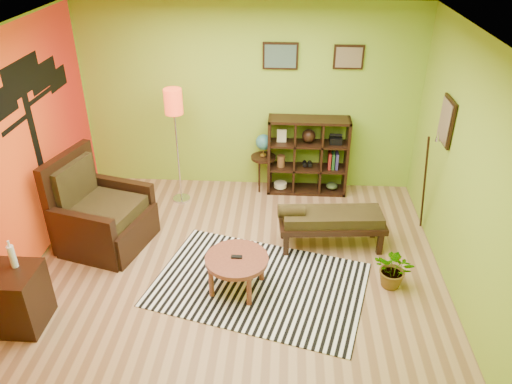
# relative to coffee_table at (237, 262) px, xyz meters

# --- Properties ---
(ground) EXTENTS (5.00, 5.00, 0.00)m
(ground) POSITION_rel_coffee_table_xyz_m (-0.05, 0.33, -0.38)
(ground) COLOR tan
(ground) RESTS_ON ground
(room_shell) EXTENTS (5.04, 4.54, 2.82)m
(room_shell) POSITION_rel_coffee_table_xyz_m (-0.15, 0.34, 1.42)
(room_shell) COLOR #8BB82F
(room_shell) RESTS_ON ground
(zebra_rug) EXTENTS (2.74, 2.15, 0.01)m
(zebra_rug) POSITION_rel_coffee_table_xyz_m (0.25, 0.07, -0.37)
(zebra_rug) COLOR white
(zebra_rug) RESTS_ON ground
(coffee_table) EXTENTS (0.72, 0.72, 0.46)m
(coffee_table) POSITION_rel_coffee_table_xyz_m (0.00, 0.00, 0.00)
(coffee_table) COLOR brown
(coffee_table) RESTS_ON ground
(armchair) EXTENTS (1.23, 1.22, 1.22)m
(armchair) POSITION_rel_coffee_table_xyz_m (-1.86, 0.81, -0.01)
(armchair) COLOR black
(armchair) RESTS_ON ground
(side_cabinet) EXTENTS (0.58, 0.53, 1.00)m
(side_cabinet) POSITION_rel_coffee_table_xyz_m (-2.25, -0.71, -0.03)
(side_cabinet) COLOR black
(side_cabinet) RESTS_ON ground
(floor_lamp) EXTENTS (0.26, 0.26, 1.73)m
(floor_lamp) POSITION_rel_coffee_table_xyz_m (-1.04, 1.97, 1.02)
(floor_lamp) COLOR silver
(floor_lamp) RESTS_ON ground
(globe_table) EXTENTS (0.38, 0.38, 0.92)m
(globe_table) POSITION_rel_coffee_table_xyz_m (0.18, 2.38, 0.32)
(globe_table) COLOR black
(globe_table) RESTS_ON ground
(cube_shelf) EXTENTS (1.20, 0.35, 1.20)m
(cube_shelf) POSITION_rel_coffee_table_xyz_m (0.86, 2.36, 0.22)
(cube_shelf) COLOR black
(cube_shelf) RESTS_ON ground
(bench) EXTENTS (1.40, 0.60, 0.63)m
(bench) POSITION_rel_coffee_table_xyz_m (1.10, 0.92, 0.02)
(bench) COLOR black
(bench) RESTS_ON ground
(potted_plant) EXTENTS (0.62, 0.64, 0.39)m
(potted_plant) POSITION_rel_coffee_table_xyz_m (1.81, 0.16, -0.19)
(potted_plant) COLOR #26661E
(potted_plant) RESTS_ON ground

